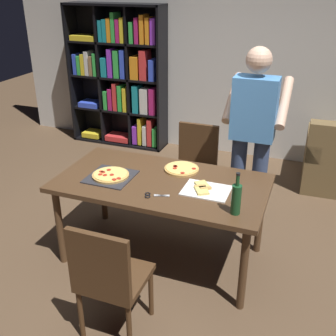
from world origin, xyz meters
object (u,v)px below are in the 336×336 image
bookshelf (121,77)px  second_pizza_plain (182,169)px  person_serving_pizza (252,132)px  wine_bottle (236,198)px  chair_far_side (195,163)px  pepperoni_pizza_on_tray (111,176)px  kitchen_scissors (153,195)px  dining_table (162,189)px  chair_near_camera (108,276)px

bookshelf → second_pizza_plain: bookshelf is taller
person_serving_pizza → wine_bottle: size_ratio=5.54×
chair_far_side → pepperoni_pizza_on_tray: 1.14m
wine_bottle → second_pizza_plain: bearing=137.3°
kitchen_scissors → second_pizza_plain: size_ratio=0.67×
person_serving_pizza → second_pizza_plain: person_serving_pizza is taller
bookshelf → wine_bottle: bearing=-50.2°
bookshelf → pepperoni_pizza_on_tray: 2.71m
dining_table → pepperoni_pizza_on_tray: size_ratio=4.69×
person_serving_pizza → wine_bottle: person_serving_pizza is taller
chair_near_camera → pepperoni_pizza_on_tray: chair_near_camera is taller
chair_far_side → wine_bottle: bearing=-61.3°
bookshelf → chair_near_camera: bearing=-65.0°
pepperoni_pizza_on_tray → second_pizza_plain: pepperoni_pizza_on_tray is taller
chair_near_camera → kitchen_scissors: chair_near_camera is taller
dining_table → kitchen_scissors: 0.27m
dining_table → chair_far_side: 0.96m
chair_far_side → person_serving_pizza: bearing=-20.4°
chair_near_camera → second_pizza_plain: size_ratio=3.01×
wine_bottle → second_pizza_plain: wine_bottle is taller
chair_far_side → kitchen_scissors: 1.22m
chair_near_camera → wine_bottle: 1.00m
person_serving_pizza → second_pizza_plain: bearing=-137.4°
person_serving_pizza → second_pizza_plain: size_ratio=5.86×
dining_table → chair_far_side: bearing=90.0°
person_serving_pizza → chair_far_side: bearing=159.6°
kitchen_scissors → pepperoni_pizza_on_tray: bearing=159.1°
chair_near_camera → pepperoni_pizza_on_tray: size_ratio=2.46×
wine_bottle → pepperoni_pizza_on_tray: bearing=169.8°
bookshelf → wine_bottle: size_ratio=6.17×
chair_far_side → second_pizza_plain: chair_far_side is taller
chair_far_side → bookshelf: 2.16m
bookshelf → dining_table: bearing=-57.0°
bookshelf → pepperoni_pizza_on_tray: bookshelf is taller
dining_table → second_pizza_plain: second_pizza_plain is taller
dining_table → chair_near_camera: size_ratio=1.91×
bookshelf → second_pizza_plain: 2.68m
pepperoni_pizza_on_tray → second_pizza_plain: bearing=34.0°
chair_far_side → pepperoni_pizza_on_tray: (-0.42, -1.03, 0.25)m
person_serving_pizza → wine_bottle: 1.01m
chair_near_camera → second_pizza_plain: chair_near_camera is taller
dining_table → wine_bottle: (0.67, -0.28, 0.19)m
chair_near_camera → second_pizza_plain: 1.22m
wine_bottle → second_pizza_plain: (-0.58, 0.54, -0.11)m
chair_near_camera → person_serving_pizza: size_ratio=0.51×
bookshelf → person_serving_pizza: bearing=-37.7°
chair_near_camera → second_pizza_plain: bearing=85.9°
pepperoni_pizza_on_tray → second_pizza_plain: size_ratio=1.23×
dining_table → person_serving_pizza: size_ratio=0.98×
kitchen_scissors → chair_far_side: bearing=91.3°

